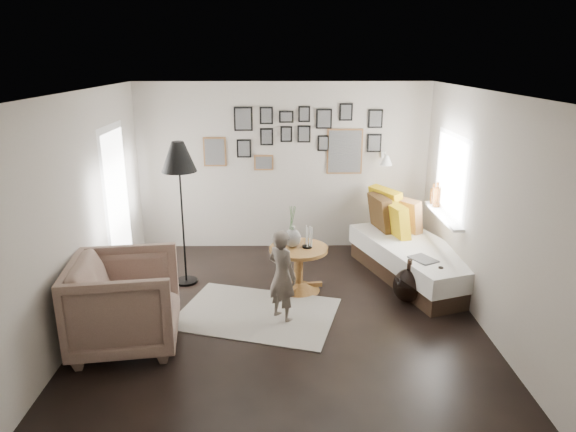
{
  "coord_description": "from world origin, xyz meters",
  "views": [
    {
      "loc": [
        -0.03,
        -5.44,
        2.96
      ],
      "look_at": [
        0.05,
        0.5,
        1.1
      ],
      "focal_mm": 32.0,
      "sensor_mm": 36.0,
      "label": 1
    }
  ],
  "objects_px": {
    "demijohn_large": "(408,285)",
    "child": "(282,275)",
    "magazine_basket": "(101,321)",
    "demijohn_small": "(439,291)",
    "armchair": "(126,302)",
    "vase": "(292,235)",
    "pedestal_table": "(298,270)",
    "floor_lamp": "(179,162)",
    "daybed": "(413,253)"
  },
  "relations": [
    {
      "from": "vase",
      "to": "child",
      "type": "relative_size",
      "value": 0.5
    },
    {
      "from": "pedestal_table",
      "to": "vase",
      "type": "bearing_deg",
      "value": 165.96
    },
    {
      "from": "vase",
      "to": "demijohn_large",
      "type": "height_order",
      "value": "vase"
    },
    {
      "from": "demijohn_large",
      "to": "child",
      "type": "bearing_deg",
      "value": -165.26
    },
    {
      "from": "demijohn_small",
      "to": "vase",
      "type": "bearing_deg",
      "value": 164.64
    },
    {
      "from": "daybed",
      "to": "floor_lamp",
      "type": "bearing_deg",
      "value": 164.65
    },
    {
      "from": "vase",
      "to": "armchair",
      "type": "xyz_separation_m",
      "value": [
        -1.78,
        -1.33,
        -0.27
      ]
    },
    {
      "from": "vase",
      "to": "demijohn_large",
      "type": "bearing_deg",
      "value": -14.48
    },
    {
      "from": "armchair",
      "to": "floor_lamp",
      "type": "bearing_deg",
      "value": -19.89
    },
    {
      "from": "vase",
      "to": "armchair",
      "type": "height_order",
      "value": "vase"
    },
    {
      "from": "floor_lamp",
      "to": "magazine_basket",
      "type": "height_order",
      "value": "floor_lamp"
    },
    {
      "from": "daybed",
      "to": "armchair",
      "type": "relative_size",
      "value": 2.19
    },
    {
      "from": "pedestal_table",
      "to": "demijohn_small",
      "type": "relative_size",
      "value": 1.49
    },
    {
      "from": "armchair",
      "to": "pedestal_table",
      "type": "bearing_deg",
      "value": -62.66
    },
    {
      "from": "pedestal_table",
      "to": "child",
      "type": "bearing_deg",
      "value": -105.75
    },
    {
      "from": "armchair",
      "to": "demijohn_small",
      "type": "distance_m",
      "value": 3.68
    },
    {
      "from": "armchair",
      "to": "child",
      "type": "relative_size",
      "value": 0.99
    },
    {
      "from": "magazine_basket",
      "to": "child",
      "type": "xyz_separation_m",
      "value": [
        1.97,
        0.42,
        0.34
      ]
    },
    {
      "from": "pedestal_table",
      "to": "child",
      "type": "height_order",
      "value": "child"
    },
    {
      "from": "magazine_basket",
      "to": "demijohn_small",
      "type": "relative_size",
      "value": 0.85
    },
    {
      "from": "daybed",
      "to": "demijohn_large",
      "type": "xyz_separation_m",
      "value": [
        -0.26,
        -0.81,
        -0.11
      ]
    },
    {
      "from": "armchair",
      "to": "magazine_basket",
      "type": "bearing_deg",
      "value": 62.01
    },
    {
      "from": "armchair",
      "to": "floor_lamp",
      "type": "distance_m",
      "value": 1.99
    },
    {
      "from": "vase",
      "to": "demijohn_large",
      "type": "relative_size",
      "value": 0.97
    },
    {
      "from": "demijohn_large",
      "to": "child",
      "type": "xyz_separation_m",
      "value": [
        -1.58,
        -0.41,
        0.33
      ]
    },
    {
      "from": "vase",
      "to": "floor_lamp",
      "type": "relative_size",
      "value": 0.28
    },
    {
      "from": "magazine_basket",
      "to": "vase",
      "type": "bearing_deg",
      "value": 29.87
    },
    {
      "from": "pedestal_table",
      "to": "child",
      "type": "xyz_separation_m",
      "value": [
        -0.22,
        -0.77,
        0.27
      ]
    },
    {
      "from": "demijohn_small",
      "to": "magazine_basket",
      "type": "bearing_deg",
      "value": -169.54
    },
    {
      "from": "demijohn_large",
      "to": "magazine_basket",
      "type": "bearing_deg",
      "value": -166.69
    },
    {
      "from": "pedestal_table",
      "to": "child",
      "type": "relative_size",
      "value": 0.69
    },
    {
      "from": "demijohn_small",
      "to": "demijohn_large",
      "type": "bearing_deg",
      "value": 161.08
    },
    {
      "from": "demijohn_small",
      "to": "daybed",
      "type": "bearing_deg",
      "value": 95.72
    },
    {
      "from": "floor_lamp",
      "to": "child",
      "type": "xyz_separation_m",
      "value": [
        1.31,
        -1.02,
        -1.12
      ]
    },
    {
      "from": "armchair",
      "to": "demijohn_large",
      "type": "height_order",
      "value": "armchair"
    },
    {
      "from": "armchair",
      "to": "demijohn_large",
      "type": "xyz_separation_m",
      "value": [
        3.22,
        0.96,
        -0.27
      ]
    },
    {
      "from": "demijohn_small",
      "to": "child",
      "type": "relative_size",
      "value": 0.47
    },
    {
      "from": "floor_lamp",
      "to": "magazine_basket",
      "type": "relative_size",
      "value": 4.41
    },
    {
      "from": "demijohn_small",
      "to": "armchair",
      "type": "bearing_deg",
      "value": -166.74
    },
    {
      "from": "vase",
      "to": "floor_lamp",
      "type": "distance_m",
      "value": 1.72
    },
    {
      "from": "pedestal_table",
      "to": "floor_lamp",
      "type": "bearing_deg",
      "value": 170.38
    },
    {
      "from": "armchair",
      "to": "demijohn_large",
      "type": "distance_m",
      "value": 3.37
    },
    {
      "from": "pedestal_table",
      "to": "magazine_basket",
      "type": "height_order",
      "value": "pedestal_table"
    },
    {
      "from": "pedestal_table",
      "to": "armchair",
      "type": "distance_m",
      "value": 2.28
    },
    {
      "from": "pedestal_table",
      "to": "daybed",
      "type": "height_order",
      "value": "daybed"
    },
    {
      "from": "pedestal_table",
      "to": "magazine_basket",
      "type": "bearing_deg",
      "value": -151.45
    },
    {
      "from": "pedestal_table",
      "to": "vase",
      "type": "relative_size",
      "value": 1.4
    },
    {
      "from": "magazine_basket",
      "to": "pedestal_table",
      "type": "bearing_deg",
      "value": 28.55
    },
    {
      "from": "vase",
      "to": "armchair",
      "type": "bearing_deg",
      "value": -143.15
    },
    {
      "from": "vase",
      "to": "armchair",
      "type": "relative_size",
      "value": 0.5
    }
  ]
}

